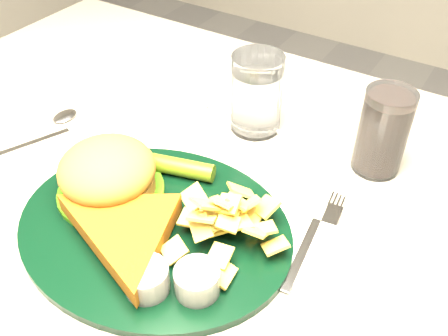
# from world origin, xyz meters

# --- Properties ---
(table) EXTENTS (1.20, 0.80, 0.75)m
(table) POSITION_xyz_m (0.00, 0.00, 0.38)
(table) COLOR #9B968C
(table) RESTS_ON ground
(dinner_plate) EXTENTS (0.37, 0.32, 0.08)m
(dinner_plate) POSITION_xyz_m (-0.01, -0.10, 0.79)
(dinner_plate) COLOR black
(dinner_plate) RESTS_ON table
(water_glass) EXTENTS (0.09, 0.09, 0.12)m
(water_glass) POSITION_xyz_m (-0.01, 0.15, 0.81)
(water_glass) COLOR silver
(water_glass) RESTS_ON table
(cola_glass) EXTENTS (0.09, 0.09, 0.12)m
(cola_glass) POSITION_xyz_m (0.18, 0.16, 0.81)
(cola_glass) COLOR black
(cola_glass) RESTS_ON table
(fork_napkin) EXTENTS (0.14, 0.17, 0.01)m
(fork_napkin) POSITION_xyz_m (0.16, -0.04, 0.76)
(fork_napkin) COLOR white
(fork_napkin) RESTS_ON table
(spoon) EXTENTS (0.09, 0.15, 0.01)m
(spoon) POSITION_xyz_m (-0.27, -0.06, 0.75)
(spoon) COLOR silver
(spoon) RESTS_ON table
(wrapped_straw) EXTENTS (0.21, 0.08, 0.01)m
(wrapped_straw) POSITION_xyz_m (-0.05, 0.16, 0.75)
(wrapped_straw) COLOR white
(wrapped_straw) RESTS_ON table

